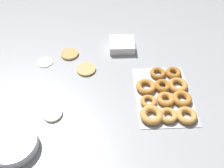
% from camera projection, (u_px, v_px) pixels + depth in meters
% --- Properties ---
extents(ground_plane, '(3.00, 3.00, 0.00)m').
position_uv_depth(ground_plane, '(87.00, 83.00, 1.26)').
color(ground_plane, '#9EA0A5').
extents(pancake_0, '(0.09, 0.09, 0.01)m').
position_uv_depth(pancake_0, '(45.00, 62.00, 1.37)').
color(pancake_0, silver).
rests_on(pancake_0, ground_plane).
extents(pancake_1, '(0.10, 0.10, 0.01)m').
position_uv_depth(pancake_1, '(70.00, 54.00, 1.41)').
color(pancake_1, tan).
rests_on(pancake_1, ground_plane).
extents(pancake_2, '(0.11, 0.11, 0.01)m').
position_uv_depth(pancake_2, '(86.00, 69.00, 1.32)').
color(pancake_2, tan).
rests_on(pancake_2, ground_plane).
extents(pancake_3, '(0.09, 0.09, 0.01)m').
position_uv_depth(pancake_3, '(53.00, 114.00, 1.12)').
color(pancake_3, beige).
rests_on(pancake_3, ground_plane).
extents(donut_tray, '(0.40, 0.28, 0.04)m').
position_uv_depth(donut_tray, '(165.00, 96.00, 1.18)').
color(donut_tray, silver).
rests_on(donut_tray, ground_plane).
extents(batter_bowl, '(0.20, 0.20, 0.05)m').
position_uv_depth(batter_bowl, '(14.00, 145.00, 0.99)').
color(batter_bowl, white).
rests_on(batter_bowl, ground_plane).
extents(container_stack, '(0.14, 0.15, 0.05)m').
position_uv_depth(container_stack, '(122.00, 45.00, 1.44)').
color(container_stack, white).
rests_on(container_stack, ground_plane).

